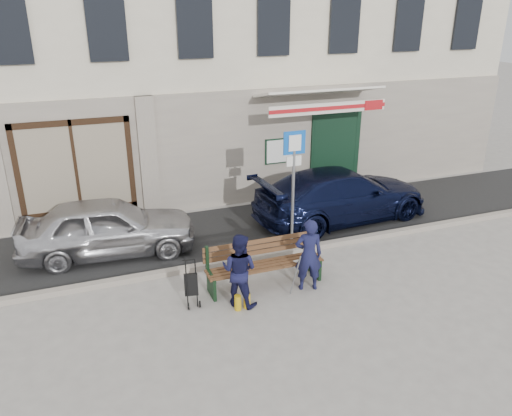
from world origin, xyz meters
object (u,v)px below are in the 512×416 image
car_navy (342,195)px  bench (263,265)px  woman (239,270)px  car_silver (108,227)px  stroller (191,286)px  man (309,255)px  parking_sign (294,171)px

car_navy → bench: car_navy is taller
car_navy → woman: 4.82m
car_silver → woman: size_ratio=2.70×
car_navy → bench: 4.02m
car_navy → bench: size_ratio=1.98×
car_navy → stroller: 5.37m
car_navy → man: size_ratio=3.18×
car_navy → woman: woman is taller
car_silver → parking_sign: parking_sign is taller
car_silver → bench: 3.76m
stroller → car_navy: bearing=39.5°
car_navy → stroller: car_navy is taller
man → parking_sign: bearing=-90.0°
man → car_navy: bearing=-115.0°
car_silver → woman: 3.68m
car_navy → man: 3.74m
parking_sign → stroller: size_ratio=3.14×
bench → parking_sign: bearing=47.3°
parking_sign → bench: (-1.27, -1.37, -1.41)m
car_navy → stroller: size_ratio=5.38×
parking_sign → bench: 2.34m
car_silver → parking_sign: (4.01, -1.18, 1.21)m
bench → woman: 0.85m
car_silver → woman: woman is taller
bench → woman: (-0.65, -0.47, 0.26)m
car_silver → parking_sign: 4.36m
bench → man: bearing=-28.4°
car_silver → man: bearing=-124.8°
car_silver → parking_sign: size_ratio=1.40×
car_navy → bench: bearing=122.9°
bench → man: man is taller
bench → woman: size_ratio=1.67×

